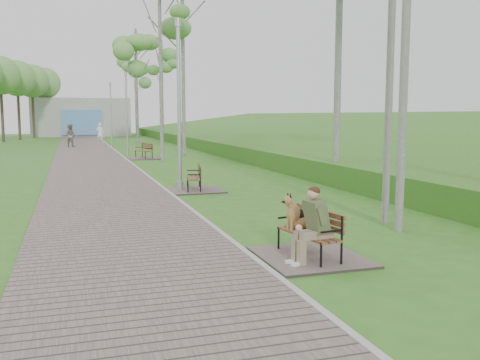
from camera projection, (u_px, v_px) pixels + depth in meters
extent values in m
plane|color=#36641F|center=(227.00, 239.00, 9.69)|extent=(120.00, 120.00, 0.00)
cube|color=#60544E|center=(88.00, 155.00, 29.51)|extent=(3.50, 67.00, 0.04)
cube|color=#999993|center=(120.00, 155.00, 30.03)|extent=(0.10, 67.00, 0.05)
cube|color=#42832B|center=(325.00, 152.00, 32.21)|extent=(14.00, 70.00, 1.60)
cube|color=#9E9E99|center=(81.00, 117.00, 57.26)|extent=(10.00, 5.00, 4.00)
cube|color=#5384BA|center=(82.00, 122.00, 54.86)|extent=(4.00, 0.20, 2.60)
cube|color=#60544E|center=(311.00, 257.00, 8.38)|extent=(1.56, 1.73, 0.04)
cube|color=brown|center=(308.00, 234.00, 8.32)|extent=(0.58, 1.34, 0.03)
cube|color=brown|center=(319.00, 218.00, 8.38)|extent=(0.23, 1.29, 0.29)
cube|color=#60544E|center=(195.00, 190.00, 15.88)|extent=(1.54, 1.71, 0.04)
cube|color=brown|center=(193.00, 178.00, 15.82)|extent=(0.63, 1.33, 0.03)
cube|color=brown|center=(200.00, 170.00, 15.81)|extent=(0.29, 1.26, 0.28)
cube|color=#60544E|center=(145.00, 158.00, 27.51)|extent=(1.59, 1.77, 0.04)
cube|color=brown|center=(144.00, 151.00, 27.45)|extent=(0.75, 1.39, 0.04)
cube|color=brown|center=(147.00, 146.00, 27.54)|extent=(0.41, 1.28, 0.29)
cylinder|color=#A4A7AC|center=(180.00, 186.00, 15.84)|extent=(0.19, 0.19, 0.29)
cylinder|color=#A4A7AC|center=(179.00, 109.00, 15.57)|extent=(0.12, 0.12, 4.82)
cylinder|color=#A4A7AC|center=(178.00, 23.00, 15.27)|extent=(0.17, 0.17, 0.24)
cylinder|color=#A4A7AC|center=(128.00, 153.00, 29.61)|extent=(0.18, 0.18, 0.26)
cylinder|color=#A4A7AC|center=(127.00, 116.00, 29.36)|extent=(0.11, 0.11, 4.41)
cylinder|color=#A4A7AC|center=(126.00, 74.00, 29.09)|extent=(0.16, 0.16, 0.22)
cylinder|color=#A4A7AC|center=(112.00, 145.00, 37.66)|extent=(0.17, 0.17, 0.26)
cylinder|color=#A4A7AC|center=(111.00, 116.00, 37.41)|extent=(0.10, 0.10, 4.34)
cylinder|color=#A4A7AC|center=(110.00, 84.00, 37.15)|extent=(0.16, 0.16, 0.22)
imported|color=white|center=(100.00, 133.00, 41.59)|extent=(0.71, 0.60, 1.65)
imported|color=slate|center=(70.00, 136.00, 37.12)|extent=(0.96, 0.88, 1.61)
cylinder|color=silver|center=(391.00, 29.00, 10.65)|extent=(0.16, 0.16, 7.88)
cylinder|color=silver|center=(339.00, 34.00, 16.27)|extent=(0.21, 0.21, 9.40)
cylinder|color=silver|center=(160.00, 46.00, 24.89)|extent=(0.20, 0.20, 10.83)
cylinder|color=silver|center=(183.00, 73.00, 28.55)|extent=(0.19, 0.19, 8.99)
ellipsoid|color=#69A54F|center=(183.00, 17.00, 28.20)|extent=(2.76, 2.76, 3.95)
cylinder|color=silver|center=(137.00, 87.00, 40.09)|extent=(0.20, 0.20, 8.61)
ellipsoid|color=#69A54F|center=(136.00, 50.00, 39.76)|extent=(2.92, 2.92, 3.79)
cylinder|color=silver|center=(162.00, 92.00, 42.73)|extent=(0.16, 0.16, 8.15)
ellipsoid|color=#69A54F|center=(162.00, 59.00, 42.42)|extent=(2.25, 2.25, 3.59)
cylinder|color=silver|center=(136.00, 95.00, 58.19)|extent=(0.17, 0.17, 8.79)
ellipsoid|color=#69A54F|center=(135.00, 69.00, 57.86)|extent=(2.52, 2.52, 3.87)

